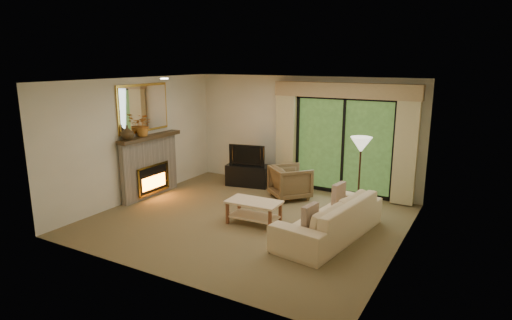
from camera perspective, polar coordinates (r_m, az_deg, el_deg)
The scene contains 22 objects.
floor at distance 8.18m, azimuth -1.05°, elevation -7.94°, with size 5.50×5.50×0.00m, color brown.
ceiling at distance 7.64m, azimuth -1.13°, elevation 10.56°, with size 5.50×5.50×0.00m, color white.
wall_back at distance 10.00m, azimuth 6.26°, elevation 3.62°, with size 5.00×5.00×0.00m, color beige.
wall_front at distance 5.87m, azimuth -13.68°, elevation -3.52°, with size 5.00×5.00×0.00m, color beige.
wall_left at distance 9.49m, azimuth -15.53°, elevation 2.69°, with size 5.00×5.00×0.00m, color beige.
wall_right at distance 6.86m, azimuth 19.07°, elevation -1.47°, with size 5.00×5.00×0.00m, color beige.
fireplace at distance 9.67m, azimuth -13.97°, elevation -0.75°, with size 0.24×1.70×1.37m, color gray, non-canonical shape.
mirror at distance 9.51m, azimuth -14.77°, elevation 6.73°, with size 0.07×1.45×1.02m, color gold, non-canonical shape.
sliding_door at distance 9.64m, azimuth 11.57°, elevation 1.86°, with size 2.26×0.10×2.16m, color black, non-canonical shape.
curtain_left at distance 10.02m, azimuth 4.04°, elevation 3.10°, with size 0.45×0.18×2.35m, color tan.
curtain_right at distance 9.20m, azimuth 19.38°, elevation 1.47°, with size 0.45×0.18×2.35m, color tan.
cornice at distance 9.40m, azimuth 11.74°, elevation 9.08°, with size 3.20×0.24×0.32m, color #A4855B.
media_console at distance 10.26m, azimuth -1.07°, elevation -2.04°, with size 1.01×0.46×0.51m, color black.
tv at distance 10.14m, azimuth -1.08°, elevation 0.71°, with size 0.88×0.11×0.50m, color black.
armchair at distance 9.34m, azimuth 4.59°, elevation -2.96°, with size 0.76×0.79×0.72m, color brown.
sofa at distance 7.42m, azimuth 9.76°, elevation -7.57°, with size 2.35×0.92×0.69m, color beige.
pillow_near at distance 6.77m, azimuth 7.21°, elevation -7.46°, with size 0.10×0.38×0.38m, color brown.
pillow_far at distance 7.98m, azimuth 10.98°, elevation -4.39°, with size 0.10×0.38×0.38m, color brown.
coffee_table at distance 7.91m, azimuth -0.28°, elevation -7.00°, with size 0.98×0.54×0.44m, color beige, non-canonical shape.
floor_lamp at distance 8.47m, azimuth 13.60°, elevation -2.12°, with size 0.41×0.41×1.53m, color beige, non-canonical shape.
vase at distance 9.07m, azimuth -16.80°, elevation 3.53°, with size 0.28×0.28×0.29m, color #372815.
branches at distance 9.38m, azimuth -14.82°, elevation 4.52°, with size 0.43×0.37×0.48m, color #BE7328.
Camera 1 is at (3.91, -6.56, 2.95)m, focal length 30.00 mm.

